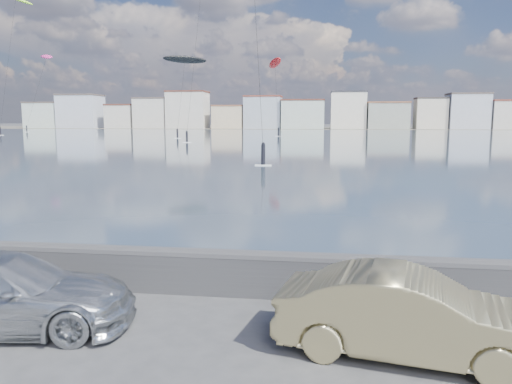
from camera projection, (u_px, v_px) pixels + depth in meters
ground at (169, 347)px, 8.81m from camera, size 700.00×700.00×0.00m
bay_water at (312, 139)px, 98.46m from camera, size 500.00×177.00×0.00m
far_shore_strip at (319, 128)px, 204.77m from camera, size 500.00×60.00×0.00m
seawall at (205, 269)px, 11.37m from camera, size 400.00×0.36×1.08m
far_buildings at (322, 113)px, 189.99m from camera, size 240.79×13.26×14.60m
car_silver at (3, 293)px, 9.47m from camera, size 5.20×2.76×1.44m
car_champagne at (410, 315)px, 8.35m from camera, size 4.65×2.33×1.46m
kitesurfer_7 at (185, 60)px, 109.29m from camera, size 9.99×16.53×17.85m
kitesurfer_8 at (275, 64)px, 123.70m from camera, size 5.65×20.14×19.04m
kitesurfer_9 at (15, 1)px, 119.12m from camera, size 8.27×9.11×34.25m
kitesurfer_13 at (46, 58)px, 152.11m from camera, size 8.28×15.46×24.15m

